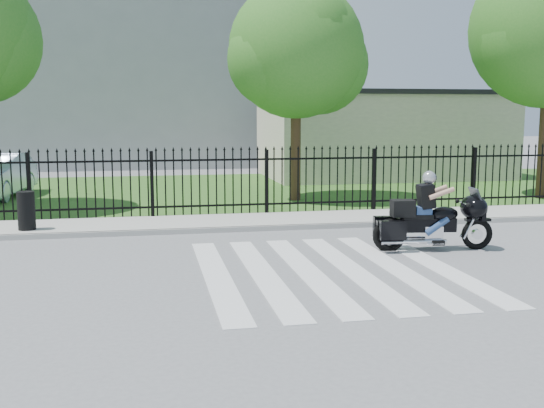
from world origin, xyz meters
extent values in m
plane|color=slate|center=(0.00, 0.00, 0.00)|extent=(120.00, 120.00, 0.00)
cube|color=#ADAAA3|center=(0.00, 5.00, 0.06)|extent=(40.00, 2.00, 0.12)
cube|color=#ADAAA3|center=(0.00, 4.00, 0.06)|extent=(40.00, 0.12, 0.12)
cube|color=#30591E|center=(0.00, 12.00, 0.01)|extent=(40.00, 12.00, 0.02)
cube|color=black|center=(0.00, 6.00, 0.35)|extent=(26.00, 0.04, 0.05)
cube|color=black|center=(0.00, 6.00, 1.55)|extent=(26.00, 0.04, 0.05)
cylinder|color=#382316|center=(1.50, 9.00, 2.08)|extent=(0.32, 0.32, 4.16)
sphere|color=#307321|center=(1.50, 9.00, 4.68)|extent=(4.20, 4.20, 4.20)
cube|color=beige|center=(7.00, 16.00, 1.75)|extent=(10.00, 6.00, 3.50)
cube|color=black|center=(7.00, 16.00, 3.60)|extent=(10.20, 6.20, 0.20)
cube|color=gray|center=(-3.00, 26.00, 6.00)|extent=(15.00, 10.00, 12.00)
torus|color=black|center=(3.46, 1.16, 0.31)|extent=(0.66, 0.20, 0.65)
torus|color=black|center=(1.65, 1.39, 0.31)|extent=(0.69, 0.22, 0.68)
cube|color=black|center=(2.39, 1.29, 0.51)|extent=(1.23, 0.37, 0.28)
ellipsoid|color=black|center=(2.76, 1.25, 0.73)|extent=(0.62, 0.44, 0.31)
cube|color=black|center=(2.20, 1.32, 0.69)|extent=(0.64, 0.37, 0.09)
cube|color=silver|center=(2.53, 1.28, 0.36)|extent=(0.41, 0.32, 0.28)
ellipsoid|color=black|center=(3.36, 1.17, 0.86)|extent=(0.58, 0.73, 0.50)
cube|color=black|center=(1.91, 1.35, 0.86)|extent=(0.49, 0.41, 0.34)
cube|color=navy|center=(2.31, 1.30, 0.80)|extent=(0.35, 0.32, 0.17)
sphere|color=#B3B5BB|center=(2.43, 1.29, 1.48)|extent=(0.27, 0.27, 0.27)
cylinder|color=black|center=(-5.84, 4.56, 0.56)|extent=(0.48, 0.48, 0.88)
camera|label=1|loc=(-3.13, -10.52, 2.74)|focal=42.00mm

